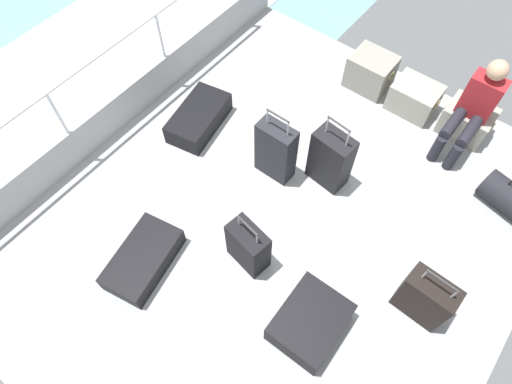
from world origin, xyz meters
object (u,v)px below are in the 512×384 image
Objects in this scene: cargo_crate_0 at (371,72)px; duffel_bag at (512,200)px; suitcase_3 at (143,259)px; suitcase_4 at (276,151)px; cargo_crate_1 at (414,98)px; suitcase_0 at (199,118)px; suitcase_1 at (248,246)px; suitcase_7 at (310,322)px; suitcase_5 at (331,159)px; cargo_crate_2 at (467,121)px; suitcase_6 at (425,298)px; passenger_seated at (474,108)px.

duffel_bag reaches higher than cargo_crate_0.
suitcase_3 is 1.65m from suitcase_4.
suitcase_0 is (-1.77, -1.70, -0.05)m from cargo_crate_1.
suitcase_7 is at bearing -12.66° from suitcase_1.
suitcase_0 is 1.28× the size of duffel_bag.
suitcase_0 is 0.96× the size of suitcase_5.
suitcase_5 is at bearing 86.25° from suitcase_1.
cargo_crate_1 is 0.84× the size of suitcase_7.
cargo_crate_2 is 0.63× the size of suitcase_0.
cargo_crate_2 is at bearing 4.34° from cargo_crate_1.
suitcase_0 is 1.57m from suitcase_5.
suitcase_1 is at bearing 41.26° from suitcase_3.
suitcase_4 reaches higher than suitcase_6.
cargo_crate_0 is 3.04m from suitcase_7.
cargo_crate_1 is 0.52× the size of passenger_seated.
suitcase_7 reaches higher than suitcase_3.
cargo_crate_2 is at bearing 87.58° from suitcase_7.
passenger_seated is 1.56m from suitcase_5.
suitcase_3 is 1.20× the size of suitcase_6.
cargo_crate_1 is at bearing 118.82° from suitcase_6.
suitcase_1 is (-0.93, -2.51, -0.27)m from passenger_seated.
suitcase_6 is (0.54, -2.14, 0.10)m from cargo_crate_2.
suitcase_3 is 0.94× the size of suitcase_4.
duffel_bag is (0.78, -0.66, -0.02)m from cargo_crate_2.
suitcase_3 is (-1.05, -3.28, -0.07)m from cargo_crate_1.
suitcase_5 reaches higher than suitcase_7.
passenger_seated reaches higher than suitcase_1.
suitcase_4 is 0.55m from suitcase_5.
suitcase_7 is at bearing -62.37° from suitcase_5.
cargo_crate_1 is (0.59, -0.02, -0.04)m from cargo_crate_0.
suitcase_7 is at bearing 16.55° from suitcase_3.
cargo_crate_0 is 2.67m from suitcase_1.
cargo_crate_1 reaches higher than suitcase_0.
suitcase_7 is (2.26, -1.12, 0.02)m from suitcase_0.
suitcase_0 is 1.07m from suitcase_4.
suitcase_5 is (0.81, 1.86, 0.23)m from suitcase_3.
passenger_seated reaches higher than suitcase_5.
suitcase_3 is 0.95× the size of suitcase_5.
suitcase_6 is at bearing -99.10° from duffel_bag.
suitcase_1 reaches higher than cargo_crate_2.
duffel_bag is at bearing 26.42° from suitcase_5.
cargo_crate_1 is at bearing 66.71° from suitcase_4.
cargo_crate_2 is at bearing 139.78° from duffel_bag.
passenger_seated is 0.99m from duffel_bag.
suitcase_7 is (-0.66, -0.73, -0.14)m from suitcase_6.
suitcase_6 is 1.08× the size of suitcase_7.
suitcase_5 is at bearing 28.39° from suitcase_4.
suitcase_4 reaches higher than duffel_bag.
suitcase_0 is at bearing 147.09° from suitcase_1.
suitcase_5 is at bearing 117.63° from suitcase_7.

